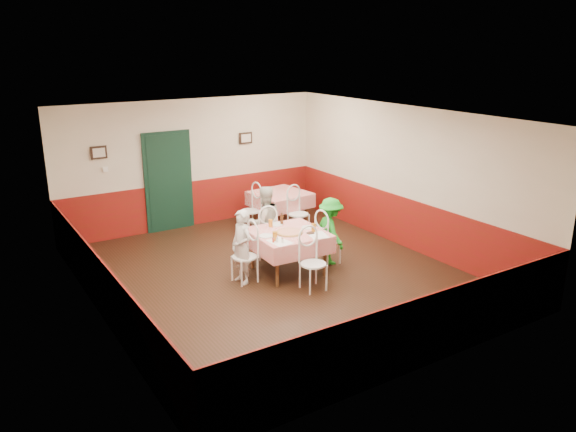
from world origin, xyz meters
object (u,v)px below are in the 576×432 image
chair_near (313,264)px  chair_second_a (250,211)px  diner_left (242,247)px  glass_a (275,236)px  main_table (288,252)px  diner_right (331,231)px  pizza (289,232)px  chair_far (266,235)px  chair_right (328,240)px  chair_left (244,257)px  glass_c (271,223)px  chair_second_b (298,214)px  second_table (280,209)px  glass_b (314,228)px  beer_bottle (282,219)px  wallet (310,233)px  diner_far (265,222)px

chair_near → chair_second_a: 3.27m
chair_second_a → diner_left: diner_left is taller
chair_near → diner_left: diner_left is taller
glass_a → diner_left: 0.60m
chair_second_a → glass_a: glass_a is taller
main_table → diner_right: (0.90, -0.05, 0.25)m
pizza → diner_left: diner_left is taller
glass_a → diner_right: 1.35m
diner_right → chair_far: bearing=53.7°
chair_right → pizza: size_ratio=1.96×
chair_left → glass_c: chair_left is taller
chair_left → chair_second_b: 2.66m
second_table → glass_b: glass_b is taller
glass_b → beer_bottle: size_ratio=0.71×
chair_near → chair_second_b: size_ratio=1.00×
chair_left → diner_right: bearing=84.0°
chair_left → diner_right: (1.75, -0.09, 0.17)m
beer_bottle → wallet: beer_bottle is taller
main_table → chair_second_b: 2.07m
chair_left → glass_c: bearing=113.0°
chair_left → chair_second_a: 2.71m
chair_second_a → chair_right: bearing=0.9°
chair_left → second_table: bearing=134.3°
main_table → diner_far: diner_far is taller
chair_far → pizza: size_ratio=1.96×
pizza → wallet: size_ratio=4.17×
chair_left → beer_bottle: 1.12m
glass_a → glass_b: 0.81m
chair_far → chair_near: size_ratio=1.00×
second_table → chair_near: size_ratio=1.24×
beer_bottle → diner_left: diner_left is taller
glass_c → glass_a: bearing=-114.9°
diner_far → second_table: bearing=-128.1°
wallet → diner_left: 1.23m
beer_bottle → glass_a: bearing=-129.4°
chair_right → glass_b: bearing=105.0°
pizza → glass_a: glass_a is taller
second_table → wallet: 2.88m
chair_second_b → second_table: bearing=83.6°
chair_right → diner_right: diner_right is taller
main_table → glass_a: bearing=-148.8°
chair_near → diner_right: bearing=42.8°
glass_a → diner_right: (1.32, 0.21, -0.21)m
main_table → diner_right: diner_right is taller
second_table → diner_far: (-1.24, -1.47, 0.31)m
chair_far → glass_c: chair_far is taller
glass_b → second_table: bearing=70.9°
beer_bottle → chair_right: bearing=-32.3°
wallet → diner_left: size_ratio=0.09×
chair_near → glass_a: (-0.38, 0.59, 0.39)m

